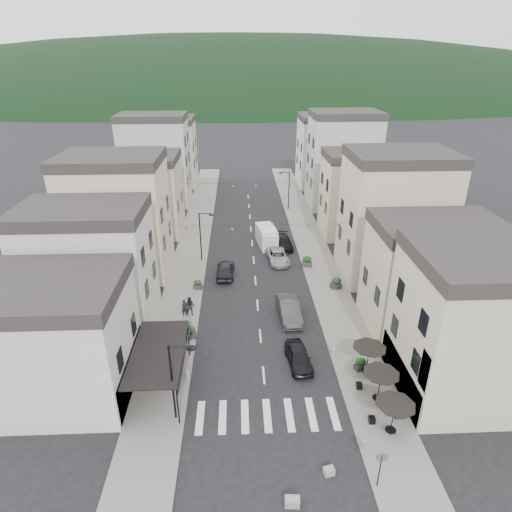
{
  "coord_description": "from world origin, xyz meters",
  "views": [
    {
      "loc": [
        -1.67,
        -19.36,
        22.0
      ],
      "look_at": [
        0.01,
        19.76,
        3.5
      ],
      "focal_mm": 30.0,
      "sensor_mm": 36.0,
      "label": 1
    }
  ],
  "objects_px": {
    "parked_car_c": "(278,257)",
    "pedestrian_b": "(190,306)",
    "parked_car_a": "(299,357)",
    "pedestrian_a": "(185,308)",
    "parked_car_d": "(284,242)",
    "parked_car_b": "(289,310)",
    "parked_car_e": "(225,269)",
    "delivery_van": "(267,236)"
  },
  "relations": [
    {
      "from": "parked_car_c",
      "to": "pedestrian_b",
      "type": "height_order",
      "value": "pedestrian_b"
    },
    {
      "from": "parked_car_a",
      "to": "pedestrian_a",
      "type": "distance_m",
      "value": 11.89
    },
    {
      "from": "parked_car_a",
      "to": "parked_car_d",
      "type": "xyz_separation_m",
      "value": [
        1.14,
        22.46,
        -0.04
      ]
    },
    {
      "from": "parked_car_c",
      "to": "parked_car_b",
      "type": "bearing_deg",
      "value": -95.72
    },
    {
      "from": "parked_car_c",
      "to": "parked_car_d",
      "type": "bearing_deg",
      "value": 68.76
    },
    {
      "from": "pedestrian_a",
      "to": "pedestrian_b",
      "type": "bearing_deg",
      "value": -1.62
    },
    {
      "from": "parked_car_d",
      "to": "parked_car_e",
      "type": "bearing_deg",
      "value": -137.38
    },
    {
      "from": "parked_car_e",
      "to": "delivery_van",
      "type": "distance_m",
      "value": 9.73
    },
    {
      "from": "delivery_van",
      "to": "pedestrian_a",
      "type": "height_order",
      "value": "delivery_van"
    },
    {
      "from": "parked_car_c",
      "to": "pedestrian_b",
      "type": "relative_size",
      "value": 2.5
    },
    {
      "from": "parked_car_e",
      "to": "pedestrian_a",
      "type": "relative_size",
      "value": 2.74
    },
    {
      "from": "parked_car_d",
      "to": "pedestrian_a",
      "type": "relative_size",
      "value": 2.72
    },
    {
      "from": "parked_car_a",
      "to": "parked_car_b",
      "type": "bearing_deg",
      "value": 84.35
    },
    {
      "from": "parked_car_e",
      "to": "delivery_van",
      "type": "xyz_separation_m",
      "value": [
        5.05,
        8.31,
        0.41
      ]
    },
    {
      "from": "delivery_van",
      "to": "pedestrian_a",
      "type": "relative_size",
      "value": 3.16
    },
    {
      "from": "parked_car_e",
      "to": "parked_car_b",
      "type": "bearing_deg",
      "value": 127.46
    },
    {
      "from": "parked_car_c",
      "to": "pedestrian_b",
      "type": "bearing_deg",
      "value": -134.77
    },
    {
      "from": "delivery_van",
      "to": "pedestrian_b",
      "type": "xyz_separation_m",
      "value": [
        -8.08,
        -16.22,
        -0.13
      ]
    },
    {
      "from": "parked_car_b",
      "to": "pedestrian_a",
      "type": "height_order",
      "value": "pedestrian_a"
    },
    {
      "from": "parked_car_a",
      "to": "parked_car_c",
      "type": "distance_m",
      "value": 18.34
    },
    {
      "from": "parked_car_a",
      "to": "pedestrian_b",
      "type": "distance_m",
      "value": 11.56
    },
    {
      "from": "parked_car_a",
      "to": "delivery_van",
      "type": "height_order",
      "value": "delivery_van"
    },
    {
      "from": "parked_car_e",
      "to": "parked_car_d",
      "type": "bearing_deg",
      "value": -132.14
    },
    {
      "from": "parked_car_d",
      "to": "parked_car_e",
      "type": "relative_size",
      "value": 0.99
    },
    {
      "from": "parked_car_c",
      "to": "pedestrian_a",
      "type": "height_order",
      "value": "pedestrian_a"
    },
    {
      "from": "parked_car_b",
      "to": "pedestrian_a",
      "type": "xyz_separation_m",
      "value": [
        -9.56,
        0.48,
        0.13
      ]
    },
    {
      "from": "parked_car_e",
      "to": "pedestrian_a",
      "type": "distance_m",
      "value": 8.76
    },
    {
      "from": "delivery_van",
      "to": "parked_car_d",
      "type": "bearing_deg",
      "value": -30.99
    },
    {
      "from": "parked_car_c",
      "to": "pedestrian_a",
      "type": "xyz_separation_m",
      "value": [
        -9.56,
        -11.28,
        0.31
      ]
    },
    {
      "from": "parked_car_b",
      "to": "delivery_van",
      "type": "bearing_deg",
      "value": 90.31
    },
    {
      "from": "pedestrian_a",
      "to": "parked_car_e",
      "type": "bearing_deg",
      "value": 53.52
    },
    {
      "from": "pedestrian_b",
      "to": "delivery_van",
      "type": "bearing_deg",
      "value": 69.14
    },
    {
      "from": "parked_car_a",
      "to": "parked_car_e",
      "type": "height_order",
      "value": "parked_car_e"
    },
    {
      "from": "delivery_van",
      "to": "pedestrian_b",
      "type": "relative_size",
      "value": 2.81
    },
    {
      "from": "parked_car_a",
      "to": "parked_car_c",
      "type": "xyz_separation_m",
      "value": [
        0.0,
        18.34,
        -0.04
      ]
    },
    {
      "from": "parked_car_c",
      "to": "delivery_van",
      "type": "distance_m",
      "value": 5.16
    },
    {
      "from": "parked_car_c",
      "to": "pedestrian_a",
      "type": "distance_m",
      "value": 14.79
    },
    {
      "from": "delivery_van",
      "to": "parked_car_a",
      "type": "bearing_deg",
      "value": -95.32
    },
    {
      "from": "parked_car_b",
      "to": "parked_car_e",
      "type": "xyz_separation_m",
      "value": [
        -6.04,
        8.49,
        -0.04
      ]
    },
    {
      "from": "parked_car_e",
      "to": "delivery_van",
      "type": "bearing_deg",
      "value": -119.25
    },
    {
      "from": "delivery_van",
      "to": "pedestrian_a",
      "type": "xyz_separation_m",
      "value": [
        -8.58,
        -16.32,
        -0.24
      ]
    },
    {
      "from": "parked_car_d",
      "to": "delivery_van",
      "type": "bearing_deg",
      "value": 153.56
    }
  ]
}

